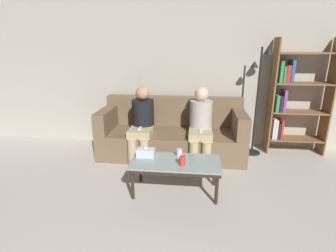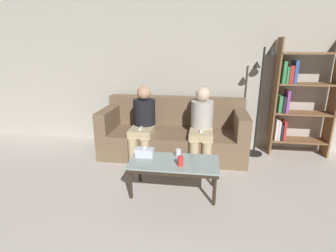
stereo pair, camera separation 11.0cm
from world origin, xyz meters
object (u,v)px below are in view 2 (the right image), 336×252
at_px(couch, 174,134).
at_px(seated_person_left_end, 143,121).
at_px(cup_near_left, 180,161).
at_px(tissue_box, 145,152).
at_px(cup_near_right, 178,153).
at_px(coffee_table, 174,165).
at_px(seated_person_mid_left, 202,123).
at_px(standing_lamp, 261,91).
at_px(bookshelf, 296,99).

xyz_separation_m(couch, seated_person_left_end, (-0.45, -0.21, 0.27)).
bearing_deg(cup_near_left, tissue_box, 157.00).
relative_size(couch, cup_near_right, 24.85).
distance_m(coffee_table, seated_person_left_end, 1.16).
xyz_separation_m(cup_near_left, seated_person_mid_left, (0.21, 1.07, 0.14)).
distance_m(couch, coffee_table, 1.19).
height_order(coffee_table, tissue_box, tissue_box).
bearing_deg(cup_near_right, coffee_table, -101.66).
height_order(couch, standing_lamp, standing_lamp).
relative_size(cup_near_right, standing_lamp, 0.05).
bearing_deg(cup_near_right, bookshelf, 37.68).
xyz_separation_m(couch, cup_near_right, (0.18, -1.02, 0.12)).
relative_size(bookshelf, seated_person_mid_left, 1.63).
bearing_deg(standing_lamp, bookshelf, 14.31).
distance_m(coffee_table, bookshelf, 2.32).
xyz_separation_m(coffee_table, standing_lamp, (1.17, 1.32, 0.68)).
bearing_deg(seated_person_left_end, coffee_table, -58.42).
bearing_deg(cup_near_left, seated_person_left_end, 122.54).
height_order(tissue_box, seated_person_mid_left, seated_person_mid_left).
bearing_deg(seated_person_left_end, tissue_box, -75.66).
height_order(cup_near_left, cup_near_right, cup_near_left).
relative_size(couch, tissue_box, 10.19).
bearing_deg(tissue_box, cup_near_left, -23.00).
distance_m(couch, standing_lamp, 1.51).
bearing_deg(cup_near_left, cup_near_right, 101.56).
height_order(coffee_table, standing_lamp, standing_lamp).
relative_size(bookshelf, standing_lamp, 1.08).
distance_m(tissue_box, seated_person_mid_left, 1.11).
relative_size(coffee_table, seated_person_mid_left, 0.94).
height_order(bookshelf, seated_person_left_end, bookshelf).
bearing_deg(seated_person_mid_left, tissue_box, -127.46).
height_order(cup_near_left, bookshelf, bookshelf).
relative_size(cup_near_left, standing_lamp, 0.07).
relative_size(cup_near_right, seated_person_mid_left, 0.08).
relative_size(cup_near_left, cup_near_right, 1.24).
xyz_separation_m(tissue_box, standing_lamp, (1.54, 1.22, 0.58)).
height_order(standing_lamp, seated_person_mid_left, standing_lamp).
distance_m(standing_lamp, seated_person_left_end, 1.85).
xyz_separation_m(cup_near_right, standing_lamp, (1.13, 1.16, 0.59)).
height_order(cup_near_left, standing_lamp, standing_lamp).
distance_m(cup_near_right, seated_person_mid_left, 0.87).
bearing_deg(coffee_table, seated_person_left_end, 121.58).
height_order(coffee_table, bookshelf, bookshelf).
height_order(cup_near_left, tissue_box, tissue_box).
distance_m(couch, seated_person_mid_left, 0.56).
distance_m(bookshelf, standing_lamp, 0.59).
bearing_deg(cup_near_right, tissue_box, -171.75).
xyz_separation_m(coffee_table, seated_person_mid_left, (0.29, 0.97, 0.23)).
distance_m(cup_near_right, seated_person_left_end, 1.04).
xyz_separation_m(seated_person_left_end, seated_person_mid_left, (0.89, -0.00, 0.00)).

